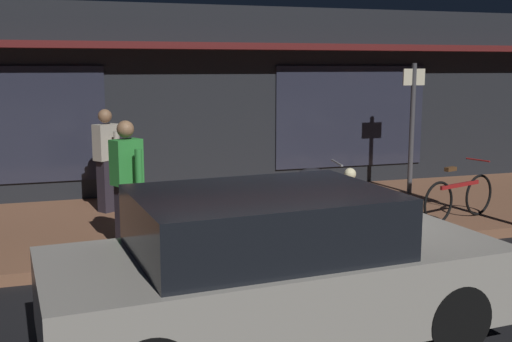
{
  "coord_description": "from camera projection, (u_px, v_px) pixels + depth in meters",
  "views": [
    {
      "loc": [
        -2.41,
        -6.38,
        2.5
      ],
      "look_at": [
        0.38,
        2.4,
        0.95
      ],
      "focal_mm": 43.97,
      "sensor_mm": 36.0,
      "label": 1
    }
  ],
  "objects": [
    {
      "name": "parked_car_far",
      "position": [
        273.0,
        269.0,
        5.61
      ],
      "size": [
        4.23,
        2.08,
        1.42
      ],
      "color": "black",
      "rests_on": "ground_plane"
    },
    {
      "name": "sign_post",
      "position": [
        412.0,
        120.0,
        11.53
      ],
      "size": [
        0.44,
        0.09,
        2.4
      ],
      "color": "#47474C",
      "rests_on": "sidewalk_slab"
    },
    {
      "name": "person_photographer",
      "position": [
        107.0,
        158.0,
        10.1
      ],
      "size": [
        0.44,
        0.55,
        1.67
      ],
      "color": "#28232D",
      "rests_on": "sidewalk_slab"
    },
    {
      "name": "person_bystander",
      "position": [
        127.0,
        182.0,
        8.02
      ],
      "size": [
        0.44,
        0.58,
        1.67
      ],
      "color": "#28232D",
      "rests_on": "sidewalk_slab"
    },
    {
      "name": "motorcycle",
      "position": [
        304.0,
        194.0,
        9.17
      ],
      "size": [
        1.7,
        0.59,
        0.97
      ],
      "color": "black",
      "rests_on": "sidewalk_slab"
    },
    {
      "name": "ground_plane",
      "position": [
        288.0,
        288.0,
        7.13
      ],
      "size": [
        60.0,
        60.0,
        0.0
      ],
      "primitive_type": "plane",
      "color": "black"
    },
    {
      "name": "bicycle_parked",
      "position": [
        459.0,
        197.0,
        9.62
      ],
      "size": [
        1.59,
        0.62,
        0.91
      ],
      "color": "black",
      "rests_on": "sidewalk_slab"
    },
    {
      "name": "storefront_building",
      "position": [
        180.0,
        100.0,
        12.84
      ],
      "size": [
        18.0,
        3.3,
        3.6
      ],
      "color": "black",
      "rests_on": "ground_plane"
    },
    {
      "name": "sidewalk_slab",
      "position": [
        222.0,
        221.0,
        9.94
      ],
      "size": [
        18.0,
        4.0,
        0.15
      ],
      "primitive_type": "cube",
      "color": "brown",
      "rests_on": "ground_plane"
    }
  ]
}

